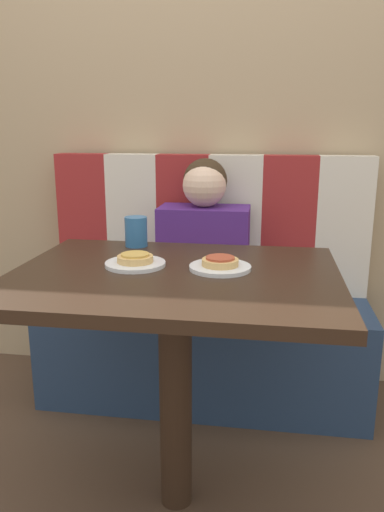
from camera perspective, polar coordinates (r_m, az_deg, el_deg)
The scene contains 11 objects.
ground_plane at distance 1.80m, azimuth -1.77°, elevation -26.03°, with size 12.00×12.00×0.00m, color #4C3828.
wall_back at distance 2.30m, azimuth 2.44°, elevation 17.75°, with size 7.00×0.05×2.60m.
booth_seat at distance 2.22m, azimuth 1.31°, elevation -10.57°, with size 1.38×0.46×0.45m.
booth_backrest at distance 2.23m, azimuth 1.99°, elevation 3.77°, with size 1.38×0.10×0.60m.
dining_table at distance 1.46m, azimuth -1.98°, elevation -5.89°, with size 0.93×0.73×0.77m.
person at distance 2.06m, azimuth 1.40°, elevation 2.39°, with size 0.37×0.21×0.60m.
plate_left at distance 1.49m, azimuth -6.49°, elevation -0.90°, with size 0.18×0.18×0.01m.
plate_right at distance 1.45m, azimuth 3.23°, elevation -1.31°, with size 0.18×0.18×0.01m.
pizza_left at distance 1.49m, azimuth -6.51°, elevation -0.24°, with size 0.11×0.11×0.03m.
pizza_right at distance 1.44m, azimuth 3.24°, elevation -0.63°, with size 0.11×0.11×0.03m.
drinking_cup at distance 1.73m, azimuth -6.41°, elevation 2.79°, with size 0.08×0.08×0.10m.
Camera 1 is at (0.26, -1.34, 1.17)m, focal length 35.00 mm.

